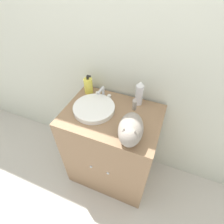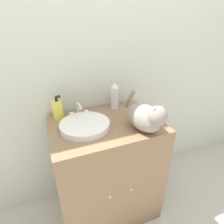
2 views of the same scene
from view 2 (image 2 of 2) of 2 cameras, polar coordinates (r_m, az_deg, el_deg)
name	(u,v)px [view 2 (image 2 of 2)]	position (r m, az deg, el deg)	size (l,w,h in m)	color
wall_back	(90,56)	(1.34, -7.07, 17.78)	(6.00, 0.05, 2.50)	silver
vanity_cabinet	(107,170)	(1.45, -1.74, -18.31)	(0.75, 0.55, 0.85)	#8C6B4C
sink_basin	(85,125)	(1.14, -8.82, -4.24)	(0.32, 0.32, 0.04)	white
faucet	(79,111)	(1.27, -10.69, 0.48)	(0.14, 0.11, 0.11)	silver
cat	(146,117)	(1.08, 10.98, -1.49)	(0.20, 0.38, 0.24)	gray
soap_bottle	(58,110)	(1.27, -17.27, 0.72)	(0.07, 0.07, 0.17)	#EADB4C
spray_bottle	(115,96)	(1.36, 0.88, 5.19)	(0.06, 0.06, 0.21)	silver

